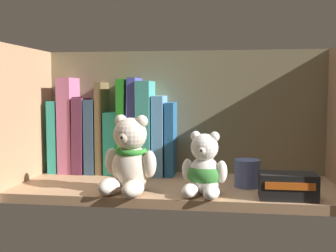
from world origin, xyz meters
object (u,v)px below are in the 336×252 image
Objects in this scene: book_9 at (161,135)px; teddy_bear_smaller at (204,170)px; book_2 at (84,135)px; book_5 at (115,142)px; book_4 at (104,128)px; teddy_bear_larger at (130,159)px; book_0 at (59,136)px; book_8 at (147,127)px; small_product_box at (288,186)px; book_6 at (126,126)px; book_10 at (172,138)px; pillar_candle at (247,173)px; book_1 at (71,125)px; book_3 at (95,136)px; book_7 at (135,126)px.

teddy_bear_smaller is (12.06, -20.30, -4.74)cm from book_9.
book_5 is (8.12, 0.00, -1.80)cm from book_2.
teddy_bear_larger is (11.50, -20.10, -4.62)cm from book_4.
book_9 is (26.69, 0.00, 0.67)cm from book_0.
book_8 is 39.13cm from small_product_box.
book_6 is at bearing 150.36° from small_product_box.
book_10 is 3.01× the size of pillar_candle.
book_1 reaches higher than book_6.
book_9 is at bearing 0.00° from book_6.
pillar_candle is 11.69cm from small_product_box.
book_0 is 1.14× the size of teddy_bear_larger.
book_6 is at bearing 0.00° from book_1.
book_3 is at bearing 0.00° from book_2.
book_9 is 3.28× the size of pillar_candle.
book_6 reaches higher than teddy_bear_smaller.
book_10 is at bearing 114.55° from teddy_bear_smaller.
book_8 reaches higher than teddy_bear_larger.
book_9 is at bearing 0.00° from book_1.
book_8 is (8.47, 0.00, 3.86)cm from book_5.
book_9 is 24.08cm from teddy_bear_smaller.
book_7 is (8.25, 0.00, 0.55)cm from book_4.
pillar_candle is at bearing -17.54° from book_3.
book_8 is at bearing 127.33° from teddy_bear_smaller.
small_product_box is (34.73, -21.12, -9.45)cm from book_7.
book_5 is at bearing 180.00° from book_6.
book_4 reaches higher than pillar_candle.
small_product_box is (37.12, -21.12, -9.28)cm from book_6.
book_0 is 0.80× the size of book_4.
book_8 reaches higher than book_10.
book_3 is at bearing 180.00° from book_9.
book_3 reaches higher than book_0.
small_product_box is (51.68, -21.12, -9.48)cm from book_1.
pillar_candle is (32.81, -12.03, -4.71)cm from book_5.
book_3 is 0.80× the size of book_8.
book_6 reaches higher than pillar_candle.
book_4 reaches higher than book_0.
book_2 is 26.32cm from teddy_bear_larger.
book_0 reaches higher than book_5.
book_3 is at bearing 180.00° from book_5.
book_4 is at bearing 142.85° from teddy_bear_smaller.
book_2 is at bearing 147.67° from teddy_bear_smaller.
book_7 is at bearing 0.00° from book_2.
book_6 is 9.11cm from book_9.
teddy_bear_larger is at bearing -89.46° from book_8.
book_2 is 43.16cm from pillar_candle.
book_0 is at bearing 180.00° from book_8.
book_3 is 5.47cm from book_5.
book_10 is at bearing 0.00° from book_4.
teddy_bear_larger is at bearing -55.31° from book_3.
book_3 is 1.20× the size of book_5.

